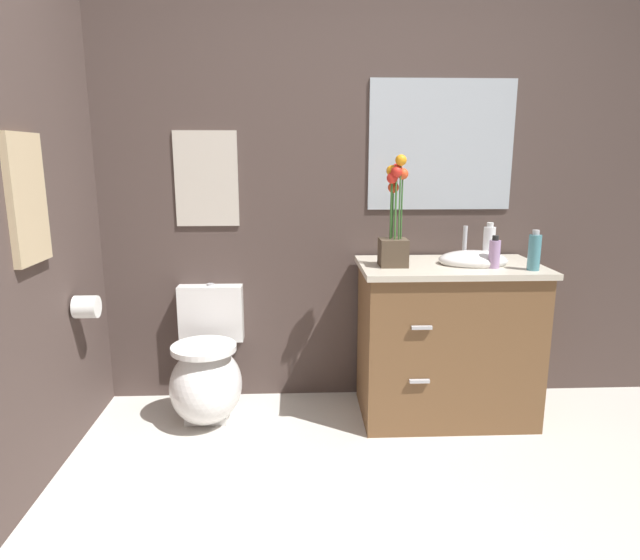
% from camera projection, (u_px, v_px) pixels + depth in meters
% --- Properties ---
extents(wall_back, '(4.29, 0.05, 2.50)m').
position_uv_depth(wall_back, '(383.00, 182.00, 3.10)').
color(wall_back, '#4C3D38').
rests_on(wall_back, ground_plane).
extents(toilet, '(0.38, 0.59, 0.69)m').
position_uv_depth(toilet, '(207.00, 374.00, 2.99)').
color(toilet, white).
rests_on(toilet, ground_plane).
extents(vanity_cabinet, '(0.94, 0.56, 1.02)m').
position_uv_depth(vanity_cabinet, '(447.00, 339.00, 2.98)').
color(vanity_cabinet, brown).
rests_on(vanity_cabinet, ground_plane).
extents(flower_vase, '(0.14, 0.14, 0.56)m').
position_uv_depth(flower_vase, '(394.00, 228.00, 2.80)').
color(flower_vase, '#4C3D2D').
rests_on(flower_vase, vanity_cabinet).
extents(soap_bottle, '(0.06, 0.06, 0.20)m').
position_uv_depth(soap_bottle, '(534.00, 252.00, 2.71)').
color(soap_bottle, teal).
rests_on(soap_bottle, vanity_cabinet).
extents(lotion_bottle, '(0.06, 0.06, 0.21)m').
position_uv_depth(lotion_bottle, '(489.00, 243.00, 2.96)').
color(lotion_bottle, white).
rests_on(lotion_bottle, vanity_cabinet).
extents(hand_wash_bottle, '(0.06, 0.06, 0.16)m').
position_uv_depth(hand_wash_bottle, '(494.00, 253.00, 2.77)').
color(hand_wash_bottle, '#B28CBF').
rests_on(hand_wash_bottle, vanity_cabinet).
extents(wall_poster, '(0.34, 0.01, 0.51)m').
position_uv_depth(wall_poster, '(206.00, 179.00, 3.02)').
color(wall_poster, beige).
extents(wall_mirror, '(0.80, 0.01, 0.70)m').
position_uv_depth(wall_mirror, '(441.00, 145.00, 3.04)').
color(wall_mirror, '#B2BCC6').
extents(hanging_towel, '(0.03, 0.28, 0.52)m').
position_uv_depth(hanging_towel, '(27.00, 199.00, 2.21)').
color(hanging_towel, tan).
extents(toilet_paper_roll, '(0.11, 0.11, 0.11)m').
position_uv_depth(toilet_paper_roll, '(86.00, 307.00, 2.68)').
color(toilet_paper_roll, white).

